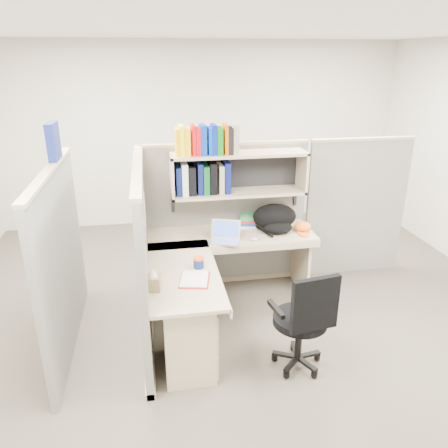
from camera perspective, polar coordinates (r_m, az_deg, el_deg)
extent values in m
plane|color=#353029|center=(4.43, 2.27, -12.84)|extent=(6.00, 6.00, 0.00)
plane|color=beige|center=(6.73, -2.99, 11.50)|extent=(6.00, 0.00, 6.00)
plane|color=white|center=(3.68, 2.94, 24.61)|extent=(6.00, 6.00, 0.00)
cube|color=slate|center=(4.86, 0.20, 0.96)|extent=(1.80, 0.06, 1.60)
cube|color=tan|center=(4.64, 0.21, 10.45)|extent=(1.80, 0.08, 0.03)
cube|color=slate|center=(3.96, -10.43, -4.26)|extent=(0.06, 1.80, 1.60)
cube|color=tan|center=(3.69, -11.27, 7.25)|extent=(0.08, 1.80, 0.03)
cube|color=slate|center=(4.04, -20.42, -4.80)|extent=(0.06, 1.80, 1.60)
cube|color=slate|center=(5.34, 16.83, 1.91)|extent=(1.20, 0.06, 1.60)
cube|color=navy|center=(4.08, -21.41, 10.03)|extent=(0.07, 0.27, 0.32)
cube|color=white|center=(3.95, -10.34, 1.94)|extent=(0.00, 0.21, 0.28)
cube|color=tan|center=(4.48, 1.94, 9.14)|extent=(1.40, 0.34, 0.03)
cube|color=tan|center=(4.58, 1.88, 4.12)|extent=(1.40, 0.34, 0.03)
cube|color=tan|center=(4.44, -6.83, 6.18)|extent=(0.03, 0.34, 0.44)
cube|color=tan|center=(4.71, 10.16, 6.86)|extent=(0.03, 0.34, 0.44)
cube|color=black|center=(4.68, 1.51, 7.09)|extent=(1.38, 0.01, 0.41)
cube|color=#E7A804|center=(4.35, -6.15, 10.62)|extent=(0.03, 0.20, 0.26)
cube|color=#F2FA05|center=(4.35, -5.58, 10.84)|extent=(0.05, 0.20, 0.29)
cube|color=#FDBC05|center=(4.35, -4.87, 10.68)|extent=(0.06, 0.20, 0.26)
cube|color=red|center=(4.36, -4.03, 10.91)|extent=(0.04, 0.20, 0.29)
cube|color=#B7071C|center=(4.37, -3.46, 10.74)|extent=(0.05, 0.20, 0.26)
cube|color=#042B95|center=(4.37, -2.76, 10.96)|extent=(0.06, 0.20, 0.29)
cube|color=#0533A3|center=(4.38, -1.92, 10.80)|extent=(0.04, 0.20, 0.26)
cube|color=navy|center=(4.38, -1.36, 11.01)|extent=(0.04, 0.20, 0.29)
cube|color=#086F0D|center=(4.39, -0.66, 10.84)|extent=(0.06, 0.20, 0.26)
cube|color=#C14B04|center=(4.40, 0.16, 11.06)|extent=(0.04, 0.20, 0.29)
cube|color=black|center=(4.41, 0.72, 10.89)|extent=(0.05, 0.20, 0.26)
cube|color=gray|center=(4.42, 1.41, 11.10)|extent=(0.06, 0.20, 0.29)
cube|color=#061245|center=(4.47, -5.99, 5.73)|extent=(0.05, 0.24, 0.29)
cube|color=silver|center=(4.48, -5.20, 5.96)|extent=(0.06, 0.24, 0.32)
cube|color=black|center=(4.49, -4.27, 5.82)|extent=(0.07, 0.24, 0.29)
cube|color=#070F48|center=(4.49, -3.23, 6.06)|extent=(0.05, 0.24, 0.32)
cube|color=#0A471E|center=(4.50, -2.44, 5.92)|extent=(0.06, 0.24, 0.29)
cube|color=black|center=(4.51, -1.53, 6.15)|extent=(0.07, 0.24, 0.32)
cube|color=gray|center=(4.52, -0.50, 6.01)|extent=(0.05, 0.24, 0.29)
cube|color=#070F4F|center=(4.53, 0.28, 6.23)|extent=(0.06, 0.24, 0.32)
cube|color=tan|center=(4.59, 0.92, -1.44)|extent=(1.74, 0.60, 0.03)
cube|color=tan|center=(3.82, -5.37, -6.37)|extent=(0.60, 1.34, 0.03)
cube|color=tan|center=(4.33, 1.66, -3.37)|extent=(1.74, 0.02, 0.07)
cube|color=tan|center=(3.87, -0.90, -6.51)|extent=(0.02, 1.34, 0.07)
cube|color=tan|center=(3.72, -4.70, -13.98)|extent=(0.40, 0.55, 0.68)
cube|color=tan|center=(3.63, -1.43, -11.11)|extent=(0.02, 0.50, 0.16)
cube|color=tan|center=(3.73, -1.40, -13.45)|extent=(0.02, 0.50, 0.16)
cube|color=tan|center=(3.86, -1.37, -16.14)|extent=(0.02, 0.50, 0.22)
cube|color=#B2B2B7|center=(3.63, -1.27, -11.09)|extent=(0.01, 0.12, 0.01)
cube|color=tan|center=(4.96, 9.97, -4.57)|extent=(0.03, 0.55, 0.70)
cylinder|color=navy|center=(3.85, -3.33, -5.14)|extent=(0.09, 0.09, 0.08)
cylinder|color=#ED4D16|center=(3.83, -3.35, -4.52)|extent=(0.10, 0.10, 0.02)
ellipsoid|color=#97BAD6|center=(4.42, 3.95, -1.97)|extent=(0.09, 0.07, 0.03)
cylinder|color=white|center=(4.65, 0.45, -0.18)|extent=(0.09, 0.09, 0.11)
cylinder|color=black|center=(3.71, 9.91, -12.21)|extent=(0.45, 0.45, 0.07)
cube|color=black|center=(3.42, 11.82, -10.25)|extent=(0.39, 0.11, 0.45)
cylinder|color=black|center=(3.81, 9.73, -14.53)|extent=(0.06, 0.06, 0.39)
cylinder|color=black|center=(3.95, 9.52, -17.17)|extent=(0.43, 0.43, 0.10)
cube|color=black|center=(3.54, 6.81, -10.98)|extent=(0.08, 0.26, 0.04)
cube|color=black|center=(3.73, 13.12, -9.59)|extent=(0.08, 0.26, 0.04)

